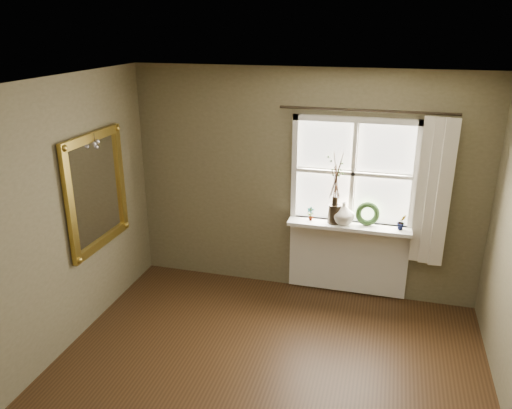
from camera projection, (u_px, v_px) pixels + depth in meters
The scene contains 14 objects.
ceiling at pixel (248, 95), 3.19m from camera, with size 4.50×4.50×0.00m, color silver.
wall_back at pixel (304, 183), 5.72m from camera, with size 4.00×0.10×2.60m, color brown.
wall_left at pixel (12, 244), 4.14m from camera, with size 0.10×4.50×2.60m, color brown.
window_frame at pixel (353, 173), 5.46m from camera, with size 1.36×0.06×1.24m.
window_sill at pixel (349, 226), 5.56m from camera, with size 1.36×0.26×0.04m, color white.
window_apron at pixel (347, 257), 5.81m from camera, with size 1.36×0.04×0.88m, color white.
dark_jug at pixel (334, 214), 5.56m from camera, with size 0.15×0.15×0.21m, color black.
cream_vase at pixel (344, 213), 5.52m from camera, with size 0.24×0.24×0.25m, color beige.
wreath at pixel (367, 216), 5.51m from camera, with size 0.27×0.27×0.06m, color #294820.
potted_plant_left at pixel (310, 214), 5.63m from camera, with size 0.09×0.06×0.16m, color #294820.
potted_plant_right at pixel (402, 222), 5.38m from camera, with size 0.10×0.08×0.17m, color #294820.
curtain at pixel (433, 193), 5.20m from camera, with size 0.36×0.12×1.59m, color beige.
curtain_rod at pixel (367, 111), 5.14m from camera, with size 0.03×0.03×1.84m, color black.
gilt_mirror at pixel (97, 191), 5.13m from camera, with size 0.10×1.02×1.22m.
Camera 1 is at (0.90, -3.11, 3.04)m, focal length 35.00 mm.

